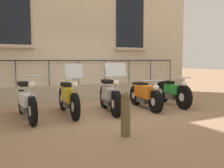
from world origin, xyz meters
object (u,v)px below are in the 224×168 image
object	(u,v)px
motorcycle_silver	(110,97)
motorcycle_green	(172,93)
bollard	(126,114)
motorcycle_yellow	(69,98)
motorcycle_white	(27,102)
motorcycle_orange	(145,95)

from	to	relation	value
motorcycle_silver	motorcycle_green	bearing A→B (deg)	88.51
motorcycle_silver	bollard	world-z (taller)	motorcycle_silver
motorcycle_yellow	bollard	world-z (taller)	motorcycle_yellow
motorcycle_white	motorcycle_silver	world-z (taller)	motorcycle_silver
motorcycle_orange	motorcycle_green	bearing A→B (deg)	88.39
motorcycle_white	motorcycle_orange	world-z (taller)	motorcycle_white
motorcycle_white	motorcycle_silver	distance (m)	2.23
motorcycle_white	motorcycle_yellow	distance (m)	1.08
motorcycle_yellow	motorcycle_silver	distance (m)	1.16
motorcycle_silver	bollard	distance (m)	2.33
bollard	motorcycle_orange	bearing A→B (deg)	136.82
motorcycle_yellow	motorcycle_orange	xyz separation A→B (m)	(0.24, 2.32, -0.03)
bollard	motorcycle_yellow	bearing A→B (deg)	-172.64
bollard	motorcycle_silver	bearing A→B (deg)	159.07
motorcycle_silver	bollard	size ratio (longest dim) A/B	2.29
motorcycle_silver	motorcycle_orange	xyz separation A→B (m)	(0.03, 1.18, -0.02)
motorcycle_orange	bollard	world-z (taller)	motorcycle_orange
motorcycle_yellow	bollard	bearing A→B (deg)	7.36
motorcycle_silver	motorcycle_green	size ratio (longest dim) A/B	0.98
motorcycle_orange	bollard	size ratio (longest dim) A/B	2.32
motorcycle_yellow	motorcycle_green	xyz separation A→B (m)	(0.27, 3.37, -0.03)
motorcycle_white	motorcycle_yellow	bearing A→B (deg)	89.78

